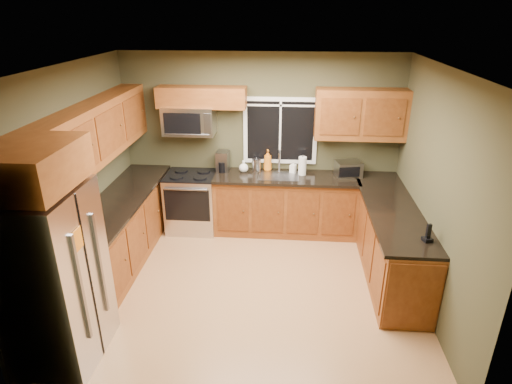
# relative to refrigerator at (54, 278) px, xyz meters

# --- Properties ---
(floor) EXTENTS (4.20, 4.20, 0.00)m
(floor) POSITION_rel_refrigerator_xyz_m (1.74, 1.30, -0.90)
(floor) COLOR #AB794B
(floor) RESTS_ON ground
(ceiling) EXTENTS (4.20, 4.20, 0.00)m
(ceiling) POSITION_rel_refrigerator_xyz_m (1.74, 1.30, 1.80)
(ceiling) COLOR white
(ceiling) RESTS_ON back_wall
(back_wall) EXTENTS (4.20, 0.00, 4.20)m
(back_wall) POSITION_rel_refrigerator_xyz_m (1.74, 3.10, 0.45)
(back_wall) COLOR #3E3C25
(back_wall) RESTS_ON ground
(front_wall) EXTENTS (4.20, 0.00, 4.20)m
(front_wall) POSITION_rel_refrigerator_xyz_m (1.74, -0.50, 0.45)
(front_wall) COLOR #3E3C25
(front_wall) RESTS_ON ground
(left_wall) EXTENTS (0.00, 3.60, 3.60)m
(left_wall) POSITION_rel_refrigerator_xyz_m (-0.36, 1.30, 0.45)
(left_wall) COLOR #3E3C25
(left_wall) RESTS_ON ground
(right_wall) EXTENTS (0.00, 3.60, 3.60)m
(right_wall) POSITION_rel_refrigerator_xyz_m (3.84, 1.30, 0.45)
(right_wall) COLOR #3E3C25
(right_wall) RESTS_ON ground
(window) EXTENTS (1.12, 0.03, 1.02)m
(window) POSITION_rel_refrigerator_xyz_m (2.04, 3.08, 0.65)
(window) COLOR white
(window) RESTS_ON back_wall
(base_cabinets_left) EXTENTS (0.60, 2.65, 0.90)m
(base_cabinets_left) POSITION_rel_refrigerator_xyz_m (-0.06, 1.78, -0.45)
(base_cabinets_left) COLOR brown
(base_cabinets_left) RESTS_ON ground
(countertop_left) EXTENTS (0.65, 2.65, 0.04)m
(countertop_left) POSITION_rel_refrigerator_xyz_m (-0.04, 1.78, 0.02)
(countertop_left) COLOR black
(countertop_left) RESTS_ON base_cabinets_left
(base_cabinets_back) EXTENTS (2.17, 0.60, 0.90)m
(base_cabinets_back) POSITION_rel_refrigerator_xyz_m (2.15, 2.80, -0.45)
(base_cabinets_back) COLOR brown
(base_cabinets_back) RESTS_ON ground
(countertop_back) EXTENTS (2.17, 0.65, 0.04)m
(countertop_back) POSITION_rel_refrigerator_xyz_m (2.15, 2.78, 0.02)
(countertop_back) COLOR black
(countertop_back) RESTS_ON base_cabinets_back
(base_cabinets_peninsula) EXTENTS (0.60, 2.52, 0.90)m
(base_cabinets_peninsula) POSITION_rel_refrigerator_xyz_m (3.54, 1.84, -0.45)
(base_cabinets_peninsula) COLOR brown
(base_cabinets_peninsula) RESTS_ON ground
(countertop_peninsula) EXTENTS (0.65, 2.50, 0.04)m
(countertop_peninsula) POSITION_rel_refrigerator_xyz_m (3.51, 1.85, 0.02)
(countertop_peninsula) COLOR black
(countertop_peninsula) RESTS_ON base_cabinets_peninsula
(upper_cabinets_left) EXTENTS (0.33, 2.65, 0.72)m
(upper_cabinets_left) POSITION_rel_refrigerator_xyz_m (-0.20, 1.78, 0.96)
(upper_cabinets_left) COLOR brown
(upper_cabinets_left) RESTS_ON left_wall
(upper_cabinets_back_left) EXTENTS (1.30, 0.33, 0.30)m
(upper_cabinets_back_left) POSITION_rel_refrigerator_xyz_m (0.89, 2.94, 1.17)
(upper_cabinets_back_left) COLOR brown
(upper_cabinets_back_left) RESTS_ON back_wall
(upper_cabinets_back_right) EXTENTS (1.30, 0.33, 0.72)m
(upper_cabinets_back_right) POSITION_rel_refrigerator_xyz_m (3.19, 2.94, 0.96)
(upper_cabinets_back_right) COLOR brown
(upper_cabinets_back_right) RESTS_ON back_wall
(upper_cabinet_over_fridge) EXTENTS (0.72, 0.90, 0.38)m
(upper_cabinet_over_fridge) POSITION_rel_refrigerator_xyz_m (-0.00, 0.00, 1.13)
(upper_cabinet_over_fridge) COLOR brown
(upper_cabinet_over_fridge) RESTS_ON left_wall
(refrigerator) EXTENTS (0.74, 0.90, 1.80)m
(refrigerator) POSITION_rel_refrigerator_xyz_m (0.00, 0.00, 0.00)
(refrigerator) COLOR #B7B7BC
(refrigerator) RESTS_ON ground
(range) EXTENTS (0.76, 0.69, 0.94)m
(range) POSITION_rel_refrigerator_xyz_m (0.69, 2.77, -0.43)
(range) COLOR #B7B7BC
(range) RESTS_ON ground
(microwave) EXTENTS (0.76, 0.41, 0.42)m
(microwave) POSITION_rel_refrigerator_xyz_m (0.69, 2.91, 0.83)
(microwave) COLOR #B7B7BC
(microwave) RESTS_ON back_wall
(sink) EXTENTS (0.60, 0.42, 0.36)m
(sink) POSITION_rel_refrigerator_xyz_m (2.04, 2.79, 0.05)
(sink) COLOR slate
(sink) RESTS_ON countertop_back
(toaster_oven) EXTENTS (0.42, 0.35, 0.23)m
(toaster_oven) POSITION_rel_refrigerator_xyz_m (3.07, 2.85, 0.15)
(toaster_oven) COLOR #B7B7BC
(toaster_oven) RESTS_ON countertop_back
(coffee_maker) EXTENTS (0.20, 0.26, 0.31)m
(coffee_maker) POSITION_rel_refrigerator_xyz_m (1.17, 2.94, 0.18)
(coffee_maker) COLOR slate
(coffee_maker) RESTS_ON countertop_back
(kettle) EXTENTS (0.16, 0.16, 0.24)m
(kettle) POSITION_rel_refrigerator_xyz_m (1.69, 2.95, 0.15)
(kettle) COLOR #B7B7BC
(kettle) RESTS_ON countertop_back
(paper_towel_roll) EXTENTS (0.12, 0.12, 0.31)m
(paper_towel_roll) POSITION_rel_refrigerator_xyz_m (2.39, 2.86, 0.18)
(paper_towel_roll) COLOR white
(paper_towel_roll) RESTS_ON countertop_back
(soap_bottle_a) EXTENTS (0.15, 0.15, 0.33)m
(soap_bottle_a) POSITION_rel_refrigerator_xyz_m (1.86, 3.00, 0.21)
(soap_bottle_a) COLOR orange
(soap_bottle_a) RESTS_ON countertop_back
(soap_bottle_b) EXTENTS (0.11, 0.11, 0.19)m
(soap_bottle_b) POSITION_rel_refrigerator_xyz_m (2.25, 2.93, 0.13)
(soap_bottle_b) COLOR white
(soap_bottle_b) RESTS_ON countertop_back
(soap_bottle_c) EXTENTS (0.18, 0.18, 0.18)m
(soap_bottle_c) POSITION_rel_refrigerator_xyz_m (1.49, 2.91, 0.13)
(soap_bottle_c) COLOR white
(soap_bottle_c) RESTS_ON countertop_back
(cordless_phone) EXTENTS (0.11, 0.11, 0.20)m
(cordless_phone) POSITION_rel_refrigerator_xyz_m (3.71, 0.95, 0.10)
(cordless_phone) COLOR black
(cordless_phone) RESTS_ON countertop_peninsula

